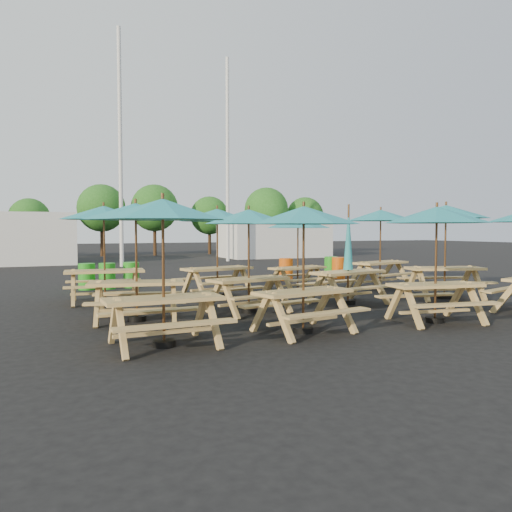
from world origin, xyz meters
name	(u,v)px	position (x,y,z in m)	size (l,w,h in m)	color
ground	(278,299)	(0.00, 0.00, 0.00)	(120.00, 120.00, 0.00)	black
picnic_unit_0	(163,218)	(-4.07, -4.13, 2.06)	(2.15, 2.15, 2.39)	#AB8A4C
picnic_unit_1	(136,219)	(-4.06, -1.67, 2.10)	(2.55, 2.55, 2.44)	#AB8A4C
picnic_unit_2	(104,218)	(-4.34, 1.33, 2.16)	(2.38, 2.38, 2.51)	#AB8A4C
picnic_unit_3	(304,223)	(-1.50, -4.07, 2.00)	(2.33, 2.33, 2.32)	#AB8A4C
picnic_unit_4	(249,223)	(-1.55, -1.64, 2.03)	(2.46, 2.46, 2.35)	#AB8A4C
picnic_unit_5	(217,220)	(-1.34, 1.13, 2.13)	(2.58, 2.58, 2.48)	#AB8A4C
picnic_unit_6	(437,222)	(1.44, -4.25, 2.03)	(2.34, 2.34, 2.36)	#AB8A4C
picnic_unit_7	(348,263)	(1.23, -1.47, 1.03)	(2.29, 2.10, 2.51)	#AB8A4C
picnic_unit_8	(298,227)	(1.26, 1.24, 1.95)	(2.40, 2.40, 2.27)	#AB8A4C
picnic_unit_10	(446,217)	(4.23, -1.64, 2.21)	(2.80, 2.80, 2.56)	#AB8A4C
picnic_unit_11	(381,220)	(4.18, 1.08, 2.19)	(2.72, 2.72, 2.54)	#AB8A4C
waste_bin_0	(87,276)	(-4.52, 4.42, 0.41)	(0.51, 0.51, 0.82)	#22981B
waste_bin_1	(107,276)	(-3.91, 4.33, 0.41)	(0.51, 0.51, 0.82)	#22981B
waste_bin_2	(131,275)	(-3.14, 4.46, 0.41)	(0.51, 0.51, 0.82)	#22981B
waste_bin_3	(286,269)	(2.50, 4.45, 0.41)	(0.51, 0.51, 0.82)	#D4520C
waste_bin_4	(338,268)	(4.68, 4.28, 0.41)	(0.51, 0.51, 0.82)	#D4520C
waste_bin_5	(331,267)	(4.67, 4.80, 0.41)	(0.51, 0.51, 0.82)	#22981B
mast_0	(120,148)	(-2.00, 14.00, 6.00)	(0.20, 0.20, 12.00)	silver
mast_1	(228,160)	(4.50, 16.00, 6.00)	(0.20, 0.20, 12.00)	silver
event_tent_1	(274,238)	(9.00, 19.00, 1.30)	(7.00, 4.00, 2.60)	silver
tree_2	(29,218)	(-6.39, 23.65, 2.62)	(2.59, 2.59, 3.93)	#382314
tree_3	(101,208)	(-1.75, 24.72, 3.41)	(3.36, 3.36, 5.09)	#382314
tree_4	(154,208)	(1.90, 24.26, 3.46)	(3.41, 3.41, 5.17)	#382314
tree_5	(209,216)	(6.22, 24.67, 2.97)	(2.94, 2.94, 4.45)	#382314
tree_6	(266,210)	(10.23, 22.90, 3.43)	(3.38, 3.38, 5.13)	#382314
tree_7	(305,216)	(13.63, 22.92, 2.99)	(2.95, 2.95, 4.48)	#382314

